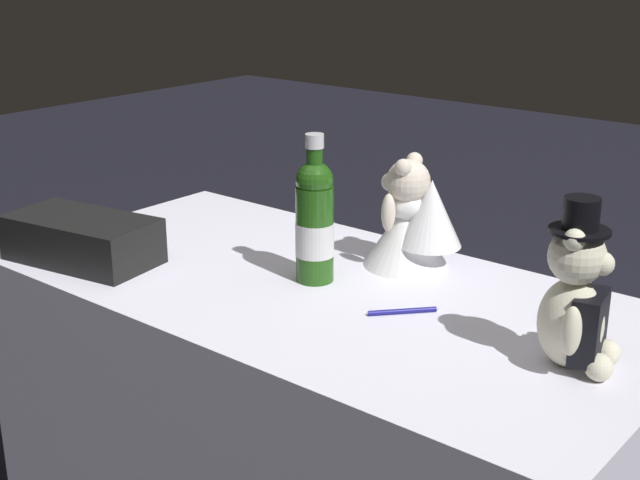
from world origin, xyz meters
TOP-DOWN VIEW (x-y plane):
  - reception_table at (0.00, 0.00)m, footprint 1.43×0.70m
  - teddy_bear_groom at (0.55, -0.01)m, footprint 0.14×0.15m
  - teddy_bear_bride at (0.08, 0.22)m, footprint 0.23×0.19m
  - champagne_bottle at (-0.03, 0.02)m, footprint 0.08×0.08m
  - signing_pen at (0.22, -0.01)m, footprint 0.10×0.11m
  - gift_case_black at (-0.50, -0.22)m, footprint 0.36×0.23m

SIDE VIEW (x-z plane):
  - reception_table at x=0.00m, z-range 0.00..0.78m
  - signing_pen at x=0.22m, z-range 0.78..0.79m
  - gift_case_black at x=-0.50m, z-range 0.78..0.89m
  - teddy_bear_bride at x=0.08m, z-range 0.77..1.01m
  - teddy_bear_groom at x=0.55m, z-range 0.76..1.05m
  - champagne_bottle at x=-0.03m, z-range 0.76..1.07m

